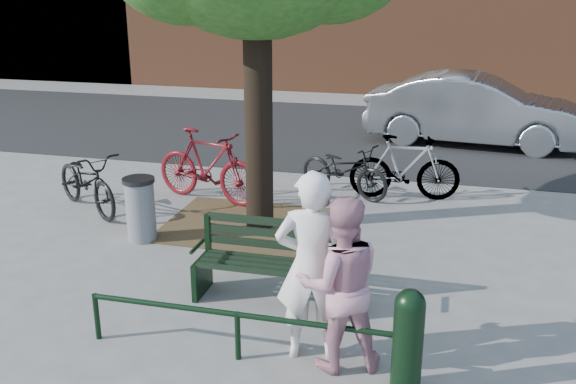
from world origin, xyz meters
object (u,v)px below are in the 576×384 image
(bollard, at_px, (408,338))
(parked_car, at_px, (475,110))
(park_bench, at_px, (273,260))
(person_right, at_px, (340,284))
(litter_bin, at_px, (140,209))
(bicycle_c, at_px, (344,170))
(person_left, at_px, (311,267))

(bollard, xyz_separation_m, parked_car, (0.73, 9.49, 0.23))
(park_bench, distance_m, person_right, 1.52)
(litter_bin, bearing_deg, person_right, -36.31)
(litter_bin, xyz_separation_m, bicycle_c, (2.41, 2.65, -0.01))
(bollard, distance_m, parked_car, 9.52)
(person_left, relative_size, bicycle_c, 1.10)
(person_right, distance_m, litter_bin, 4.00)
(person_left, bearing_deg, person_right, 149.99)
(bollard, bearing_deg, parked_car, 85.57)
(park_bench, bearing_deg, person_right, -49.92)
(parked_car, bearing_deg, person_right, 177.63)
(park_bench, xyz_separation_m, person_right, (0.95, -1.13, 0.36))
(park_bench, xyz_separation_m, parked_car, (2.33, 8.08, 0.29))
(parked_car, bearing_deg, bollard, -178.25)
(park_bench, height_order, person_right, person_right)
(person_left, xyz_separation_m, litter_bin, (-2.92, 2.26, -0.48))
(park_bench, bearing_deg, person_left, -57.37)
(bollard, relative_size, litter_bin, 1.11)
(person_right, height_order, bicycle_c, person_right)
(person_left, relative_size, litter_bin, 2.07)
(person_left, relative_size, parked_car, 0.40)
(park_bench, xyz_separation_m, bollard, (1.60, -1.41, 0.06))
(person_left, relative_size, bollard, 1.87)
(person_left, xyz_separation_m, parked_car, (1.68, 9.11, -0.17))
(person_left, distance_m, bicycle_c, 4.96)
(park_bench, height_order, litter_bin, park_bench)
(bicycle_c, bearing_deg, parked_car, -2.62)
(park_bench, relative_size, person_right, 1.03)
(park_bench, relative_size, bicycle_c, 1.02)
(park_bench, relative_size, litter_bin, 1.92)
(parked_car, bearing_deg, person_left, 175.75)
(person_right, bearing_deg, litter_bin, -55.89)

